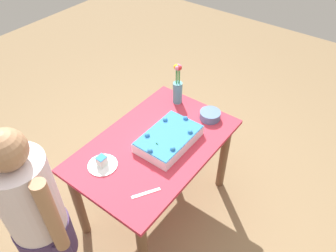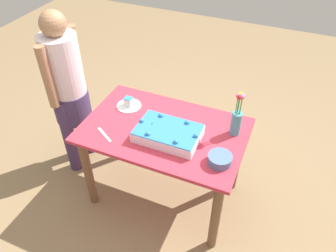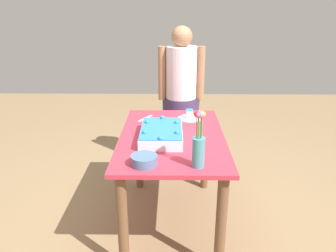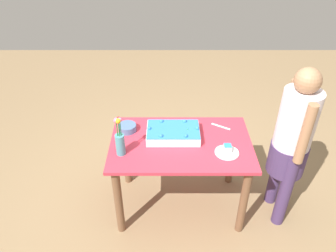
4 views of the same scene
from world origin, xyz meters
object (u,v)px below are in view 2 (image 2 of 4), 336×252
object	(u,v)px
sheet_cake	(168,133)
cake_knife	(104,135)
fruit_bowl	(220,159)
person_standing	(68,86)
flower_vase	(237,118)
serving_plate_with_slice	(129,104)

from	to	relation	value
sheet_cake	cake_knife	xyz separation A→B (m)	(0.44, 0.15, -0.04)
cake_knife	fruit_bowl	distance (m)	0.85
cake_knife	person_standing	xyz separation A→B (m)	(0.53, -0.32, 0.09)
fruit_bowl	person_standing	size ratio (longest dim) A/B	0.11
sheet_cake	person_standing	size ratio (longest dim) A/B	0.31
sheet_cake	person_standing	xyz separation A→B (m)	(0.97, -0.16, 0.05)
person_standing	cake_knife	bearing A→B (deg)	-30.78
flower_vase	person_standing	xyz separation A→B (m)	(1.40, 0.07, -0.05)
sheet_cake	flower_vase	size ratio (longest dim) A/B	1.30
person_standing	serving_plate_with_slice	bearing A→B (deg)	6.37
cake_knife	fruit_bowl	world-z (taller)	fruit_bowl
fruit_bowl	person_standing	distance (m)	1.41
serving_plate_with_slice	fruit_bowl	distance (m)	0.91
fruit_bowl	person_standing	world-z (taller)	person_standing
sheet_cake	fruit_bowl	world-z (taller)	sheet_cake
cake_knife	flower_vase	bearing A→B (deg)	55.45
sheet_cake	fruit_bowl	bearing A→B (deg)	167.35
flower_vase	fruit_bowl	bearing A→B (deg)	86.86
flower_vase	serving_plate_with_slice	bearing A→B (deg)	0.59
serving_plate_with_slice	flower_vase	xyz separation A→B (m)	(-0.87, -0.01, 0.12)
flower_vase	person_standing	bearing A→B (deg)	2.80
serving_plate_with_slice	fruit_bowl	bearing A→B (deg)	159.56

